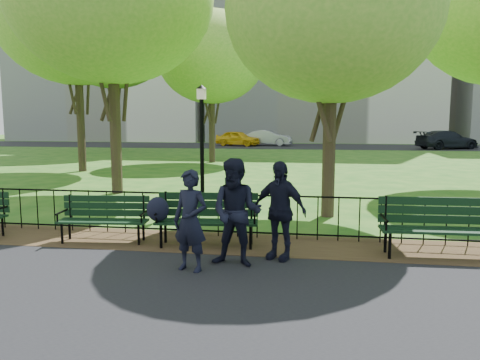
% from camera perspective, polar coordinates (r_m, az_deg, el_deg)
% --- Properties ---
extents(ground, '(120.00, 120.00, 0.00)m').
position_cam_1_polar(ground, '(7.64, -1.28, -10.79)').
color(ground, '#1E5516').
extents(dirt_strip, '(60.00, 1.60, 0.01)m').
position_cam_1_polar(dirt_strip, '(9.06, 0.44, -7.78)').
color(dirt_strip, '#352315').
rests_on(dirt_strip, ground).
extents(far_street, '(70.00, 9.00, 0.01)m').
position_cam_1_polar(far_street, '(42.23, 7.28, 4.10)').
color(far_street, black).
rests_on(far_street, ground).
extents(iron_fence, '(24.06, 0.06, 1.00)m').
position_cam_1_polar(iron_fence, '(9.43, 0.90, -4.14)').
color(iron_fence, black).
rests_on(iron_fence, ground).
extents(apartment_west, '(22.00, 15.00, 26.00)m').
position_cam_1_polar(apartment_west, '(60.80, -14.30, 17.23)').
color(apartment_west, white).
rests_on(apartment_west, ground).
extents(apartment_mid, '(24.00, 15.00, 30.00)m').
position_cam_1_polar(apartment_mid, '(56.57, 10.15, 20.17)').
color(apartment_mid, silver).
rests_on(apartment_mid, ground).
extents(park_bench_main, '(2.08, 0.78, 1.08)m').
position_cam_1_polar(park_bench_main, '(8.84, -6.45, -3.86)').
color(park_bench_main, black).
rests_on(park_bench_main, ground).
extents(park_bench_left_a, '(1.76, 0.69, 0.98)m').
position_cam_1_polar(park_bench_left_a, '(9.53, -16.20, -3.96)').
color(park_bench_left_a, black).
rests_on(park_bench_left_a, ground).
extents(park_bench_right_a, '(1.99, 0.69, 1.11)m').
position_cam_1_polar(park_bench_right_a, '(8.86, 22.94, -4.58)').
color(park_bench_right_a, black).
rests_on(park_bench_right_a, ground).
extents(lamppost, '(0.29, 0.29, 3.28)m').
position_cam_1_polar(lamppost, '(12.36, -4.66, 4.60)').
color(lamppost, black).
rests_on(lamppost, ground).
extents(tree_near_e, '(5.08, 5.08, 7.07)m').
position_cam_1_polar(tree_near_e, '(11.85, 11.19, 19.54)').
color(tree_near_e, '#2D2116').
rests_on(tree_near_e, ground).
extents(tree_mid_w, '(7.20, 7.20, 10.04)m').
position_cam_1_polar(tree_mid_w, '(23.24, -19.36, 18.36)').
color(tree_mid_w, '#2D2116').
rests_on(tree_mid_w, ground).
extents(tree_far_c, '(5.96, 5.96, 8.30)m').
position_cam_1_polar(tree_far_c, '(26.43, -3.51, 14.72)').
color(tree_far_c, '#2D2116').
rests_on(tree_far_c, ground).
extents(tree_far_w, '(8.40, 8.40, 11.70)m').
position_cam_1_polar(tree_far_w, '(35.68, -15.29, 16.40)').
color(tree_far_w, '#2D2116').
rests_on(tree_far_w, ground).
extents(person_left, '(0.67, 0.54, 1.60)m').
position_cam_1_polar(person_left, '(7.38, -6.07, -4.94)').
color(person_left, black).
rests_on(person_left, asphalt_path).
extents(person_mid, '(0.90, 0.53, 1.76)m').
position_cam_1_polar(person_mid, '(7.56, -0.42, -4.00)').
color(person_mid, black).
rests_on(person_mid, asphalt_path).
extents(person_right, '(1.07, 0.76, 1.68)m').
position_cam_1_polar(person_right, '(7.97, 4.79, -3.70)').
color(person_right, black).
rests_on(person_right, asphalt_path).
extents(taxi, '(4.34, 2.77, 1.38)m').
position_cam_1_polar(taxi, '(42.40, -0.29, 5.12)').
color(taxi, yellow).
rests_on(taxi, far_street).
extents(sedan_silver, '(4.46, 2.09, 1.41)m').
position_cam_1_polar(sedan_silver, '(42.74, 3.47, 5.14)').
color(sedan_silver, '#A2A4AA').
rests_on(sedan_silver, far_street).
extents(sedan_dark, '(5.52, 3.97, 1.49)m').
position_cam_1_polar(sedan_dark, '(41.44, 23.90, 4.51)').
color(sedan_dark, black).
rests_on(sedan_dark, far_street).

